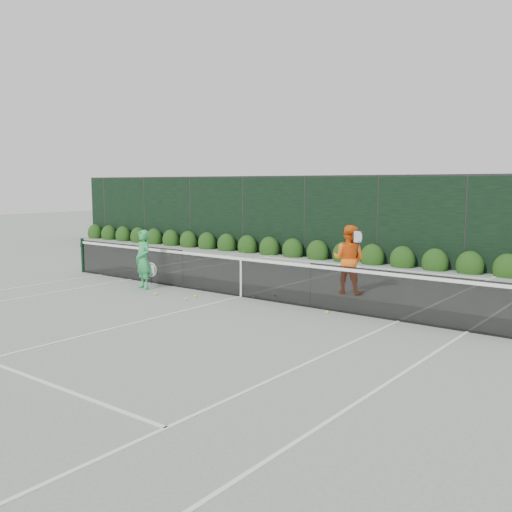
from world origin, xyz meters
The scene contains 8 objects.
ground centered at (0.00, 0.00, 0.00)m, with size 80.00×80.00×0.00m, color gray.
tennis_net centered at (-0.02, 0.00, 0.53)m, with size 12.90×0.10×1.07m.
player_woman centered at (-2.71, -0.74, 0.78)m, with size 0.67×0.49×1.56m.
player_man centered at (1.86, 2.03, 0.87)m, with size 0.96×0.74×1.73m.
court_lines centered at (0.00, 0.00, 0.01)m, with size 11.03×23.83×0.01m.
windscreen_fence centered at (0.00, -2.71, 1.51)m, with size 32.00×21.07×3.06m.
hedge_row centered at (0.00, 7.15, 0.23)m, with size 31.66×0.65×0.94m.
tennis_balls centered at (0.09, -0.37, 0.03)m, with size 4.47×1.78×0.07m.
Camera 1 is at (8.71, -10.67, 2.78)m, focal length 40.00 mm.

